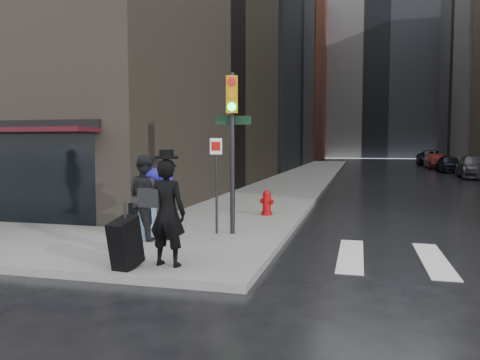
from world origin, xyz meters
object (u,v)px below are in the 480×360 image
Objects in this scene: parked_car_5 at (435,161)px; parked_car_3 at (476,167)px; man_jeans at (146,197)px; parked_car_6 at (432,158)px; traffic_light at (231,131)px; man_overcoat at (159,217)px; fire_hydrant at (267,204)px; parked_car_4 at (449,164)px.

parked_car_3 is at bearing -86.56° from parked_car_5.
parked_car_6 is at bearing -78.24° from man_jeans.
traffic_light is at bearing -110.69° from parked_car_3.
parked_car_5 is (10.30, 40.16, -0.31)m from man_overcoat.
fire_hydrant is at bearing 73.08° from traffic_light.
man_jeans is at bearing -163.14° from traffic_light.
fire_hydrant is 35.17m from parked_car_5.
parked_car_6 is at bearing 85.80° from parked_car_4.
man_jeans is at bearing -53.55° from man_overcoat.
man_overcoat is at bearing -109.36° from parked_car_4.
parked_car_3 is at bearing 53.49° from traffic_light.
parked_car_5 is at bearing -79.85° from man_jeans.
parked_car_3 is 19.54m from parked_car_6.
man_jeans is 0.44× the size of parked_car_5.
parked_car_5 is (9.86, 37.04, -1.89)m from traffic_light.
man_overcoat is 0.39× the size of parked_car_3.
parked_car_4 is at bearing 97.96° from parked_car_3.
man_jeans is at bearing -114.97° from fire_hydrant.
parked_car_3 is at bearing -87.23° from parked_car_4.
man_overcoat reaches higher than man_jeans.
parked_car_4 is (-0.56, 6.51, -0.08)m from parked_car_3.
parked_car_3 is (10.34, 20.79, 0.28)m from fire_hydrant.
parked_car_5 is (-0.15, 6.51, 0.02)m from parked_car_4.
parked_car_6 is at bearing -97.43° from man_overcoat.
parked_car_5 reaches higher than parked_car_4.
man_overcoat is at bearing -101.32° from parked_car_6.
fire_hydrant is 23.22m from parked_car_3.
parked_car_4 is at bearing -88.34° from parked_car_5.
man_overcoat is at bearing -110.70° from traffic_light.
parked_car_6 is at bearing 84.86° from parked_car_5.
parked_car_4 is 13.04m from parked_car_6.
traffic_light is at bearing -101.69° from parked_car_6.
traffic_light is at bearing -94.17° from fire_hydrant.
man_overcoat is 2.74× the size of fire_hydrant.
fire_hydrant is 0.14× the size of parked_car_3.
man_overcoat reaches higher than parked_car_5.
man_overcoat is 0.51× the size of parked_car_4.
man_jeans is at bearing -113.11° from parked_car_3.
man_overcoat reaches higher than fire_hydrant.
parked_car_5 is (11.58, 38.01, -0.39)m from man_jeans.
man_jeans is 2.51× the size of fire_hydrant.
traffic_light is (0.44, 3.13, 1.58)m from man_overcoat.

